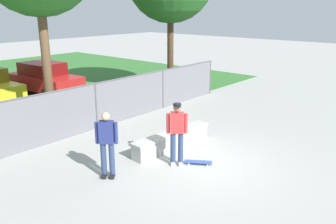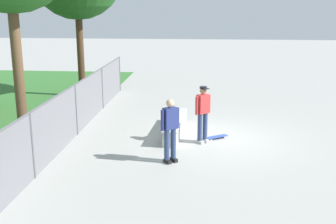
% 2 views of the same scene
% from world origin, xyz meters
% --- Properties ---
extents(ground_plane, '(80.00, 80.00, 0.00)m').
position_xyz_m(ground_plane, '(0.00, 0.00, 0.00)').
color(ground_plane, '#9E9E99').
extents(concrete_ledge, '(3.17, 0.66, 0.54)m').
position_xyz_m(concrete_ledge, '(0.42, 1.29, 0.27)').
color(concrete_ledge, '#999993').
rests_on(concrete_ledge, ground).
extents(skateboarder, '(0.44, 0.48, 1.84)m').
position_xyz_m(skateboarder, '(-0.48, 0.36, 1.03)').
color(skateboarder, beige).
rests_on(skateboarder, ground).
extents(skateboard, '(0.61, 0.78, 0.09)m').
position_xyz_m(skateboard, '(-0.06, -0.10, 0.07)').
color(skateboard, '#334CB2').
rests_on(skateboard, ground).
extents(chainlink_fence, '(14.95, 0.07, 1.76)m').
position_xyz_m(chainlink_fence, '(-0.00, 4.63, 0.96)').
color(chainlink_fence, '#4C4C51').
rests_on(chainlink_fence, ground).
extents(car_red, '(2.30, 4.34, 1.66)m').
position_xyz_m(car_red, '(1.71, 11.08, 0.84)').
color(car_red, '#B21E1E').
rests_on(car_red, ground).
extents(bystander, '(0.44, 0.49, 1.82)m').
position_xyz_m(bystander, '(-2.28, 1.25, 1.01)').
color(bystander, black).
rests_on(bystander, ground).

